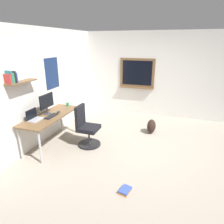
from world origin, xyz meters
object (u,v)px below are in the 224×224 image
Objects in this scene: laptop at (34,117)px; backpack at (151,126)px; office_chair at (86,129)px; coffee_mug at (68,104)px; keyboard at (51,116)px; computer_mouse at (58,112)px; monitor_primary at (47,103)px; book_stack_on_floor at (125,190)px; desk at (51,118)px.

laptop is 0.83× the size of backpack.
office_chair is 2.56× the size of backpack.
laptop is 1.07m from coffee_mug.
keyboard reaches higher than backpack.
computer_mouse is (-0.04, 0.68, 0.34)m from office_chair.
keyboard is at bearing -176.34° from coffee_mug.
laptop reaches higher than backpack.
backpack is at bearing -59.63° from computer_mouse.
monitor_primary reaches higher than coffee_mug.
backpack is (1.45, -2.00, -0.56)m from keyboard.
backpack is 2.37m from book_stack_on_floor.
backpack is (1.13, -1.33, -0.22)m from office_chair.
monitor_primary is (-0.20, 0.85, 0.59)m from office_chair.
office_chair is 2.57× the size of keyboard.
book_stack_on_floor is at bearing 178.55° from backpack.
office_chair reaches higher than desk.
book_stack_on_floor is (-1.69, -1.99, -0.75)m from coffee_mug.
keyboard is 0.78m from coffee_mug.
computer_mouse reaches higher than backpack.
office_chair reaches higher than backpack.
computer_mouse is at bearing -174.30° from coffee_mug.
book_stack_on_floor is at bearing -106.19° from laptop.
coffee_mug reaches higher than keyboard.
laptop is at bearing 158.12° from desk.
office_chair is at bearing -72.26° from desk.
desk is at bearing -112.53° from monitor_primary.
backpack is 1.55× the size of book_stack_on_floor.
book_stack_on_floor is at bearing -130.28° from coffee_mug.
office_chair is 0.82m from keyboard.
laptop is at bearing 73.81° from book_stack_on_floor.
book_stack_on_floor is at bearing -134.10° from office_chair.
monitor_primary reaches higher than office_chair.
monitor_primary is at bearing 121.52° from backpack.
backpack is (0.67, -2.05, -0.59)m from coffee_mug.
keyboard is 4.02× the size of coffee_mug.
laptop is at bearing 127.96° from backpack.
desk is at bearing 43.17° from keyboard.
coffee_mug is 2.24m from backpack.
office_chair is 3.96× the size of book_stack_on_floor.
monitor_primary reaches higher than computer_mouse.
office_chair is (0.24, -0.75, -0.25)m from desk.
office_chair is 10.33× the size of coffee_mug.
coffee_mug is 2.72m from book_stack_on_floor.
desk is at bearing 123.46° from backpack.
keyboard is (-0.32, 0.68, 0.33)m from office_chair.
monitor_primary reaches higher than backpack.
keyboard is 1.00× the size of backpack.
computer_mouse reaches higher than desk.
desk is 0.14m from keyboard.
monitor_primary is at bearing -6.87° from laptop.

